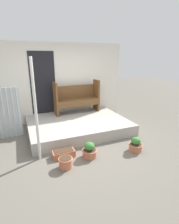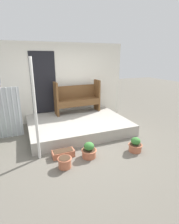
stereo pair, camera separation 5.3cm
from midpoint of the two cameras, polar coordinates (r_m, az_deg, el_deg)
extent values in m
plane|color=#666056|center=(4.46, -1.07, -11.18)|extent=(24.00, 24.00, 0.00)
cube|color=#A8A399|center=(5.39, -3.53, -4.15)|extent=(2.89, 2.19, 0.31)
cube|color=white|center=(6.15, -7.09, 9.52)|extent=(4.09, 0.06, 2.60)
cube|color=black|center=(5.95, -14.50, 9.06)|extent=(0.80, 0.02, 2.00)
cylinder|color=silver|center=(5.18, -25.84, -0.48)|extent=(0.04, 0.04, 1.39)
cylinder|color=silver|center=(5.17, -24.48, -0.33)|extent=(0.04, 0.04, 1.39)
cylinder|color=silver|center=(5.17, -23.12, -0.18)|extent=(0.04, 0.04, 1.39)
cylinder|color=silver|center=(5.16, -21.76, -0.02)|extent=(0.04, 0.04, 1.39)
cylinder|color=silver|center=(3.71, -16.87, 0.10)|extent=(0.06, 0.06, 2.16)
cube|color=brown|center=(5.70, -10.56, 4.13)|extent=(0.08, 0.40, 1.08)
cube|color=brown|center=(6.21, 2.71, 5.51)|extent=(0.08, 0.40, 1.08)
cube|color=brown|center=(5.93, -3.63, 4.08)|extent=(1.43, 0.47, 0.04)
cube|color=brown|center=(5.79, -2.95, 2.67)|extent=(1.41, 0.10, 0.17)
cube|color=brown|center=(6.05, -4.30, 6.63)|extent=(1.41, 0.11, 0.44)
cylinder|color=#B76647|center=(3.70, -7.65, -16.09)|extent=(0.26, 0.26, 0.21)
torus|color=#B76647|center=(3.65, -7.71, -14.85)|extent=(0.30, 0.30, 0.02)
cylinder|color=#422D1E|center=(3.64, -7.72, -14.64)|extent=(0.24, 0.24, 0.01)
cylinder|color=#B76647|center=(4.00, 0.24, -13.35)|extent=(0.30, 0.30, 0.18)
torus|color=#B76647|center=(3.96, 0.24, -12.39)|extent=(0.35, 0.35, 0.02)
cylinder|color=#422D1E|center=(3.96, 0.24, -12.19)|extent=(0.28, 0.28, 0.01)
ellipsoid|color=#387A33|center=(3.91, 0.24, -11.11)|extent=(0.23, 0.23, 0.18)
cylinder|color=#B76647|center=(4.37, 15.02, -11.19)|extent=(0.29, 0.29, 0.18)
torus|color=#B76647|center=(4.33, 15.10, -10.30)|extent=(0.34, 0.34, 0.02)
cylinder|color=#422D1E|center=(4.33, 15.12, -10.11)|extent=(0.27, 0.27, 0.01)
ellipsoid|color=#387A33|center=(4.29, 15.21, -9.13)|extent=(0.22, 0.22, 0.17)
cube|color=#B76647|center=(4.07, -8.17, -13.27)|extent=(0.49, 0.23, 0.14)
cube|color=#422D1E|center=(4.03, -8.22, -12.35)|extent=(0.43, 0.20, 0.01)
camera|label=1|loc=(0.03, -89.67, 0.11)|focal=28.00mm
camera|label=2|loc=(0.03, 90.33, -0.11)|focal=28.00mm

